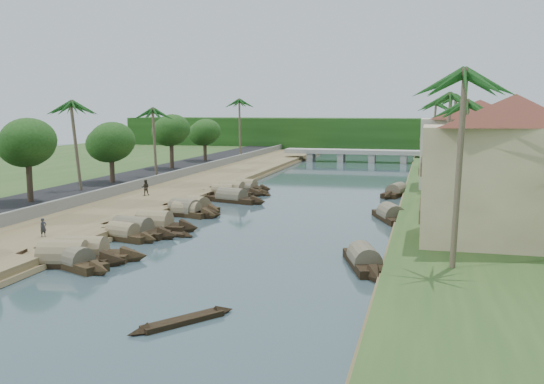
% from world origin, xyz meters
% --- Properties ---
extents(ground, '(220.00, 220.00, 0.00)m').
position_xyz_m(ground, '(0.00, 0.00, 0.00)').
color(ground, '#364B51').
rests_on(ground, ground).
extents(left_bank, '(10.00, 180.00, 0.80)m').
position_xyz_m(left_bank, '(-16.00, 20.00, 0.40)').
color(left_bank, brown).
rests_on(left_bank, ground).
extents(right_bank, '(16.00, 180.00, 1.20)m').
position_xyz_m(right_bank, '(19.00, 20.00, 0.60)').
color(right_bank, '#284B1E').
rests_on(right_bank, ground).
extents(road, '(8.00, 180.00, 1.40)m').
position_xyz_m(road, '(-24.50, 20.00, 0.70)').
color(road, black).
rests_on(road, ground).
extents(retaining_wall, '(0.40, 180.00, 1.10)m').
position_xyz_m(retaining_wall, '(-20.20, 20.00, 1.35)').
color(retaining_wall, slate).
rests_on(retaining_wall, left_bank).
extents(treeline, '(120.00, 14.00, 8.00)m').
position_xyz_m(treeline, '(0.00, 100.00, 4.00)').
color(treeline, '#173A10').
rests_on(treeline, ground).
extents(bridge, '(28.00, 4.00, 2.40)m').
position_xyz_m(bridge, '(0.00, 72.00, 1.72)').
color(bridge, '#9B9A91').
rests_on(bridge, ground).
extents(building_near, '(14.85, 14.85, 10.20)m').
position_xyz_m(building_near, '(18.99, -2.00, 6.38)').
color(building_near, beige).
rests_on(building_near, right_bank).
extents(building_mid, '(14.11, 14.11, 9.70)m').
position_xyz_m(building_mid, '(19.99, 14.00, 6.13)').
color(building_mid, '#E1AA9F').
rests_on(building_mid, right_bank).
extents(building_far, '(15.59, 15.59, 10.20)m').
position_xyz_m(building_far, '(18.99, 28.00, 6.38)').
color(building_far, beige).
rests_on(building_far, right_bank).
extents(building_distant, '(12.62, 12.62, 9.20)m').
position_xyz_m(building_distant, '(19.99, 48.00, 5.88)').
color(building_distant, beige).
rests_on(building_distant, right_bank).
extents(sampan_0, '(7.76, 4.67, 2.08)m').
position_xyz_m(sampan_0, '(-9.17, -11.60, 0.41)').
color(sampan_0, black).
rests_on(sampan_0, ground).
extents(sampan_1, '(9.02, 3.75, 2.57)m').
position_xyz_m(sampan_1, '(-10.08, -11.31, 0.42)').
color(sampan_1, black).
rests_on(sampan_1, ground).
extents(sampan_2, '(9.78, 3.47, 2.49)m').
position_xyz_m(sampan_2, '(-9.70, -9.69, 0.42)').
color(sampan_2, black).
rests_on(sampan_2, ground).
extents(sampan_3, '(9.06, 3.15, 2.37)m').
position_xyz_m(sampan_3, '(-10.04, -1.54, 0.42)').
color(sampan_3, black).
rests_on(sampan_3, ground).
extents(sampan_4, '(7.09, 3.13, 2.01)m').
position_xyz_m(sampan_4, '(-10.04, -3.12, 0.41)').
color(sampan_4, black).
rests_on(sampan_4, ground).
extents(sampan_5, '(8.29, 2.51, 2.58)m').
position_xyz_m(sampan_5, '(-9.30, 1.04, 0.42)').
color(sampan_5, black).
rests_on(sampan_5, ground).
extents(sampan_6, '(8.31, 4.45, 2.41)m').
position_xyz_m(sampan_6, '(-9.59, 8.50, 0.42)').
color(sampan_6, black).
rests_on(sampan_6, ground).
extents(sampan_7, '(7.60, 2.03, 2.03)m').
position_xyz_m(sampan_7, '(-9.23, 8.09, 0.41)').
color(sampan_7, black).
rests_on(sampan_7, ground).
extents(sampan_8, '(7.18, 4.81, 2.23)m').
position_xyz_m(sampan_8, '(-9.39, 11.08, 0.42)').
color(sampan_8, black).
rests_on(sampan_8, ground).
extents(sampan_9, '(9.36, 4.49, 2.32)m').
position_xyz_m(sampan_9, '(-7.80, 17.80, 0.42)').
color(sampan_9, black).
rests_on(sampan_9, ground).
extents(sampan_10, '(7.35, 3.38, 2.02)m').
position_xyz_m(sampan_10, '(-10.29, 21.68, 0.41)').
color(sampan_10, black).
rests_on(sampan_10, ground).
extents(sampan_11, '(8.89, 3.24, 2.46)m').
position_xyz_m(sampan_11, '(-9.55, 23.10, 0.42)').
color(sampan_11, black).
rests_on(sampan_11, ground).
extents(sampan_12, '(7.34, 1.81, 1.79)m').
position_xyz_m(sampan_12, '(-8.52, 23.82, 0.40)').
color(sampan_12, black).
rests_on(sampan_12, ground).
extents(sampan_13, '(7.50, 3.10, 2.04)m').
position_xyz_m(sampan_13, '(-9.05, 27.63, 0.41)').
color(sampan_13, black).
rests_on(sampan_13, ground).
extents(sampan_14, '(4.17, 8.88, 2.14)m').
position_xyz_m(sampan_14, '(9.48, -6.69, 0.41)').
color(sampan_14, black).
rests_on(sampan_14, ground).
extents(sampan_15, '(4.75, 8.62, 2.29)m').
position_xyz_m(sampan_15, '(10.21, 10.77, 0.42)').
color(sampan_15, black).
rests_on(sampan_15, ground).
extents(sampan_16, '(3.96, 9.06, 2.18)m').
position_xyz_m(sampan_16, '(9.88, 27.41, 0.41)').
color(sampan_16, black).
rests_on(sampan_16, ground).
extents(canoe_0, '(4.20, 5.26, 0.79)m').
position_xyz_m(canoe_0, '(2.01, -19.64, 0.10)').
color(canoe_0, black).
rests_on(canoe_0, ground).
extents(canoe_1, '(5.33, 1.81, 0.85)m').
position_xyz_m(canoe_1, '(-7.41, -0.61, 0.10)').
color(canoe_1, black).
rests_on(canoe_1, ground).
extents(canoe_2, '(4.85, 2.49, 0.72)m').
position_xyz_m(canoe_2, '(-6.83, 23.93, 0.10)').
color(canoe_2, black).
rests_on(canoe_2, ground).
extents(palm_0, '(3.20, 3.20, 12.77)m').
position_xyz_m(palm_0, '(15.00, -10.15, 12.13)').
color(palm_0, '#73644C').
rests_on(palm_0, ground).
extents(palm_1, '(3.20, 3.20, 11.24)m').
position_xyz_m(palm_1, '(16.00, 7.18, 10.67)').
color(palm_1, '#73644C').
rests_on(palm_1, ground).
extents(palm_2, '(3.20, 3.20, 12.12)m').
position_xyz_m(palm_2, '(15.00, 19.13, 11.51)').
color(palm_2, '#73644C').
rests_on(palm_2, ground).
extents(palm_3, '(3.20, 3.20, 12.32)m').
position_xyz_m(palm_3, '(16.00, 36.34, 11.70)').
color(palm_3, '#73644C').
rests_on(palm_3, ground).
extents(palm_5, '(3.20, 3.20, 11.17)m').
position_xyz_m(palm_5, '(-24.00, 13.13, 10.79)').
color(palm_5, '#73644C').
rests_on(palm_5, ground).
extents(palm_6, '(3.20, 3.20, 10.38)m').
position_xyz_m(palm_6, '(-22.00, 28.46, 10.03)').
color(palm_6, '#73644C').
rests_on(palm_6, ground).
extents(palm_7, '(3.20, 3.20, 11.59)m').
position_xyz_m(palm_7, '(14.00, 53.63, 11.00)').
color(palm_7, '#73644C').
rests_on(palm_7, ground).
extents(palm_8, '(3.20, 3.20, 12.02)m').
position_xyz_m(palm_8, '(-20.50, 61.54, 11.61)').
color(palm_8, '#73644C').
rests_on(palm_8, ground).
extents(tree_2, '(5.27, 5.27, 7.89)m').
position_xyz_m(tree_2, '(-24.00, 4.49, 7.04)').
color(tree_2, '#483729').
rests_on(tree_2, ground).
extents(tree_3, '(5.49, 5.49, 7.15)m').
position_xyz_m(tree_3, '(-24.00, 20.40, 6.22)').
color(tree_3, '#483729').
rests_on(tree_3, ground).
extents(tree_4, '(5.29, 5.29, 7.89)m').
position_xyz_m(tree_4, '(-24.00, 38.32, 7.03)').
color(tree_4, '#483729').
rests_on(tree_4, ground).
extents(tree_5, '(5.06, 5.06, 6.96)m').
position_xyz_m(tree_5, '(-24.00, 52.44, 6.20)').
color(tree_5, '#483729').
rests_on(tree_5, ground).
extents(tree_6, '(4.21, 4.21, 6.43)m').
position_xyz_m(tree_6, '(24.00, 31.94, 5.81)').
color(tree_6, '#483729').
rests_on(tree_6, ground).
extents(person_near, '(0.53, 0.62, 1.42)m').
position_xyz_m(person_near, '(-14.59, -6.96, 1.51)').
color(person_near, '#2A2C33').
rests_on(person_near, left_bank).
extents(person_far, '(1.05, 0.95, 1.77)m').
position_xyz_m(person_far, '(-16.95, 15.01, 1.68)').
color(person_far, '#2F2921').
rests_on(person_far, left_bank).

